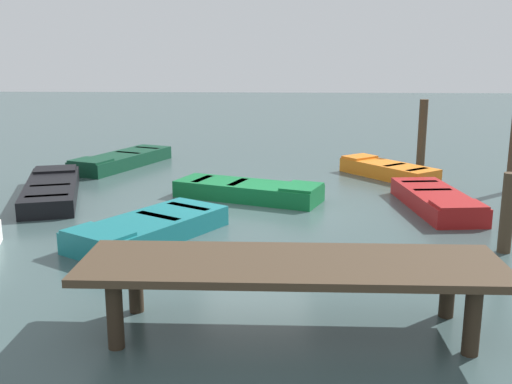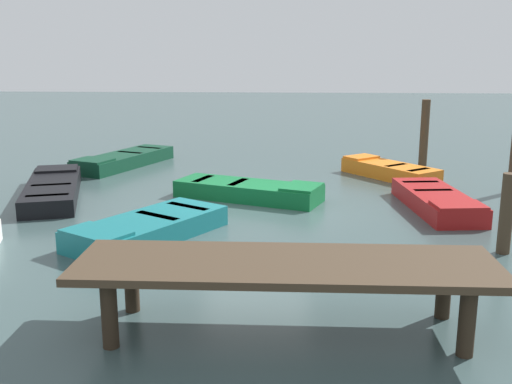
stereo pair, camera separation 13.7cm
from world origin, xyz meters
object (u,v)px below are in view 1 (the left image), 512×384
rowboat_dark_green (122,160)px  rowboat_orange (388,170)px  rowboat_black (52,189)px  rowboat_green (249,190)px  mooring_piling_near_right (507,213)px  rowboat_red (436,200)px  mooring_piling_near_left (422,133)px  dock_segment (291,270)px  rowboat_teal (149,228)px

rowboat_dark_green → rowboat_orange: same height
rowboat_black → rowboat_orange: same height
rowboat_dark_green → rowboat_green: bearing=67.8°
mooring_piling_near_right → rowboat_black: bearing=-20.6°
rowboat_red → rowboat_orange: same height
mooring_piling_near_left → rowboat_dark_green: bearing=4.2°
rowboat_orange → mooring_piling_near_right: bearing=150.7°
rowboat_orange → mooring_piling_near_left: mooring_piling_near_left is taller
rowboat_black → rowboat_orange: size_ratio=1.43×
rowboat_black → rowboat_orange: 9.11m
rowboat_green → rowboat_orange: (-3.80, -2.80, 0.00)m
rowboat_black → rowboat_orange: (-8.63, -2.92, 0.00)m
rowboat_orange → mooring_piling_near_right: (-0.99, 6.54, 0.51)m
dock_segment → rowboat_green: size_ratio=1.42×
mooring_piling_near_left → rowboat_orange: bearing=54.9°
rowboat_teal → rowboat_black: bearing=-103.5°
dock_segment → rowboat_green: (0.95, -7.04, -0.61)m
dock_segment → rowboat_green: dock_segment is taller
rowboat_black → rowboat_teal: 4.43m
dock_segment → rowboat_orange: (-2.85, -9.83, -0.61)m
rowboat_red → mooring_piling_near_right: size_ratio=2.34×
rowboat_red → rowboat_black: bearing=-100.6°
rowboat_green → rowboat_dark_green: size_ratio=0.93×
rowboat_dark_green → rowboat_red: bearing=82.1°
rowboat_teal → mooring_piling_near_left: size_ratio=1.67×
rowboat_dark_green → rowboat_orange: (-8.01, 1.23, 0.00)m
rowboat_dark_green → mooring_piling_near_left: size_ratio=1.93×
rowboat_red → mooring_piling_near_left: (-0.84, -5.50, 0.82)m
dock_segment → rowboat_dark_green: bearing=-65.5°
rowboat_dark_green → rowboat_orange: 8.10m
rowboat_dark_green → mooring_piling_near_left: 9.42m
dock_segment → mooring_piling_near_right: 5.06m
rowboat_teal → rowboat_dark_green: bearing=-129.3°
dock_segment → rowboat_red: bearing=-118.7°
rowboat_red → mooring_piling_near_left: mooring_piling_near_left is taller
mooring_piling_near_left → rowboat_red: bearing=81.3°
rowboat_red → rowboat_teal: 6.53m
dock_segment → rowboat_black: (5.78, -6.91, -0.61)m
rowboat_teal → rowboat_dark_green: size_ratio=0.86×
rowboat_orange → mooring_piling_near_left: bearing=-73.0°
rowboat_orange → mooring_piling_near_left: size_ratio=1.43×
dock_segment → mooring_piling_near_left: bearing=-110.2°
rowboat_teal → dock_segment: bearing=67.4°
rowboat_green → rowboat_teal: size_ratio=1.08×
rowboat_green → mooring_piling_near_right: size_ratio=2.58×
rowboat_red → rowboat_green: size_ratio=0.91×
rowboat_dark_green → mooring_piling_near_left: (-9.36, -0.69, 0.82)m
rowboat_red → mooring_piling_near_right: bearing=2.7°
rowboat_black → rowboat_red: (-9.14, 0.65, 0.00)m
rowboat_orange → mooring_piling_near_left: (-1.35, -1.92, 0.82)m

